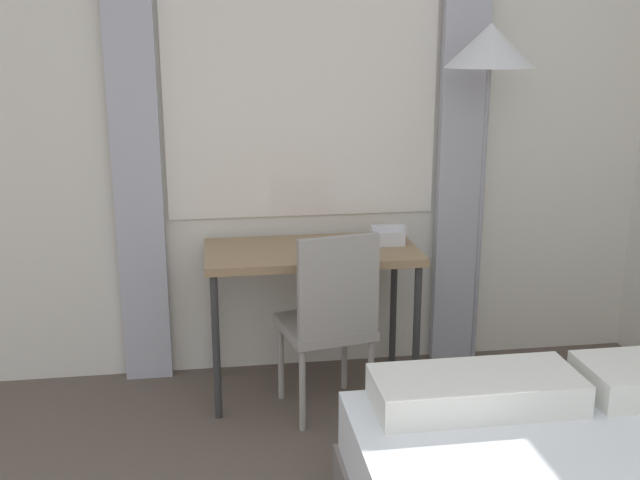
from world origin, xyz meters
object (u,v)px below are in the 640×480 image
Objects in this scene: book at (327,249)px; telephone at (388,236)px; desk at (311,263)px; desk_chair at (330,315)px; standing_lamp at (489,73)px.

telephone is at bearing 18.22° from book.
desk is 0.33m from desk_chair.
desk is 1.14× the size of desk_chair.
desk is 0.57× the size of standing_lamp.
book is at bearing -49.22° from desk.
standing_lamp is 1.15m from book.
standing_lamp is at bearing 4.89° from book.
desk_chair is at bearing -137.75° from telephone.
desk_chair is 0.50× the size of standing_lamp.
standing_lamp is (0.86, -0.01, 0.91)m from desk.
desk is 1.26m from standing_lamp.
desk_chair is at bearing -161.42° from standing_lamp.
standing_lamp is at bearing 7.52° from desk_chair.
book is at bearing 74.01° from desk_chair.
standing_lamp is at bearing -0.55° from desk.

